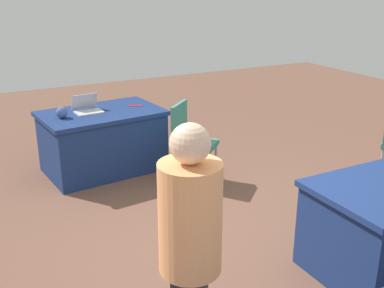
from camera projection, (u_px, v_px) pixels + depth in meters
ground_plane at (222, 242)px, 4.29m from camera, size 14.40×14.40×0.00m
table_foreground at (103, 141)px, 5.79m from camera, size 1.51×1.05×0.76m
chair_near_front at (190, 138)px, 5.39m from camera, size 0.62×0.62×0.95m
person_presenter at (190, 251)px, 2.53m from camera, size 0.47×0.47×1.62m
laptop_silver at (88, 109)px, 5.63m from camera, size 0.34×0.31×0.21m
yarn_ball at (62, 113)px, 5.37m from camera, size 0.13×0.13×0.13m
scissors_red at (136, 106)px, 5.90m from camera, size 0.18×0.11×0.01m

